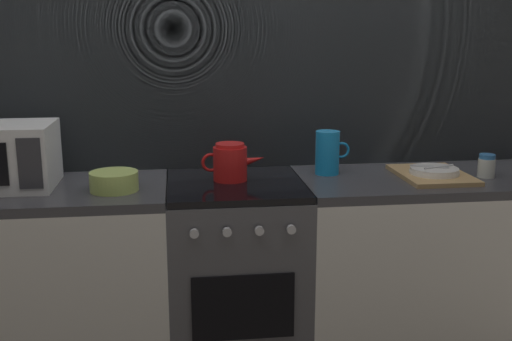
{
  "coord_description": "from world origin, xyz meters",
  "views": [
    {
      "loc": [
        -0.25,
        -2.6,
        1.56
      ],
      "look_at": [
        0.09,
        0.0,
        0.95
      ],
      "focal_mm": 43.23,
      "sensor_mm": 36.0,
      "label": 1
    }
  ],
  "objects": [
    {
      "name": "back_wall",
      "position": [
        0.0,
        0.32,
        1.2
      ],
      "size": [
        3.6,
        0.05,
        2.4
      ],
      "color": "gray",
      "rests_on": "ground_plane"
    },
    {
      "name": "dish_pile",
      "position": [
        0.9,
        -0.03,
        0.92
      ],
      "size": [
        0.3,
        0.4,
        0.06
      ],
      "color": "tan",
      "rests_on": "counter_right"
    },
    {
      "name": "kettle",
      "position": [
        -0.02,
        0.04,
        0.98
      ],
      "size": [
        0.28,
        0.15,
        0.17
      ],
      "color": "red",
      "rests_on": "stove_unit"
    },
    {
      "name": "counter_right",
      "position": [
        0.9,
        0.0,
        0.45
      ],
      "size": [
        1.2,
        0.6,
        0.9
      ],
      "color": "silver",
      "rests_on": "ground_plane"
    },
    {
      "name": "mixing_bowl",
      "position": [
        -0.51,
        -0.08,
        0.94
      ],
      "size": [
        0.2,
        0.2,
        0.08
      ],
      "primitive_type": "cylinder",
      "color": "#B7D166",
      "rests_on": "counter_left"
    },
    {
      "name": "stove_unit",
      "position": [
        -0.0,
        -0.0,
        0.45
      ],
      "size": [
        0.6,
        0.63,
        0.9
      ],
      "color": "#4C4C51",
      "rests_on": "ground_plane"
    },
    {
      "name": "pitcher",
      "position": [
        0.44,
        0.11,
        1.0
      ],
      "size": [
        0.16,
        0.11,
        0.2
      ],
      "color": "#198CD8",
      "rests_on": "counter_right"
    },
    {
      "name": "counter_left",
      "position": [
        -0.9,
        0.0,
        0.45
      ],
      "size": [
        1.2,
        0.6,
        0.9
      ],
      "color": "silver",
      "rests_on": "ground_plane"
    },
    {
      "name": "spice_jar",
      "position": [
        1.14,
        -0.05,
        0.95
      ],
      "size": [
        0.08,
        0.08,
        0.1
      ],
      "color": "silver",
      "rests_on": "counter_right"
    }
  ]
}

